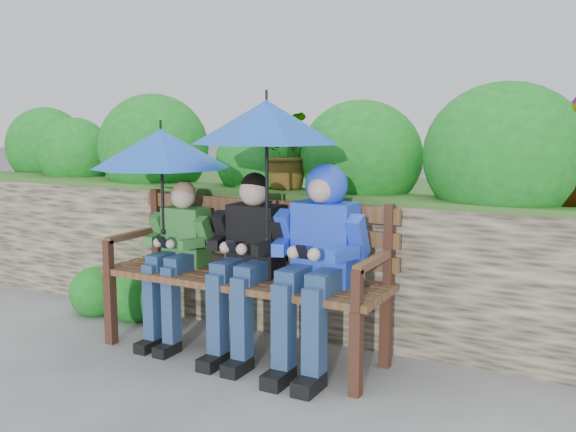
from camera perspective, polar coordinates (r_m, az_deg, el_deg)
The scene contains 8 objects.
ground at distance 4.14m, azimuth -0.67°, elevation -13.32°, with size 60.00×60.00×0.00m, color #595959.
garden_backdrop at distance 5.39m, azimuth 6.80°, elevation -1.27°, with size 8.00×2.85×1.82m.
park_bench at distance 4.26m, azimuth -3.58°, elevation -4.39°, with size 1.95×0.57×1.03m.
boy_left at distance 4.47m, azimuth -9.78°, elevation -3.07°, with size 0.45×0.52×1.12m.
boy_middle at distance 4.13m, azimuth -3.62°, elevation -3.42°, with size 0.51×0.59×1.21m.
boy_right at distance 3.89m, azimuth 2.71°, elevation -3.01°, with size 0.56×0.68×1.28m.
umbrella_left at distance 4.47m, azimuth -11.21°, elevation 5.88°, with size 0.94×0.94×0.79m.
umbrella_right at distance 3.98m, azimuth -1.92°, elevation 8.35°, with size 0.94×0.94×0.95m.
Camera 1 is at (1.86, -3.36, 1.54)m, focal length 40.00 mm.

